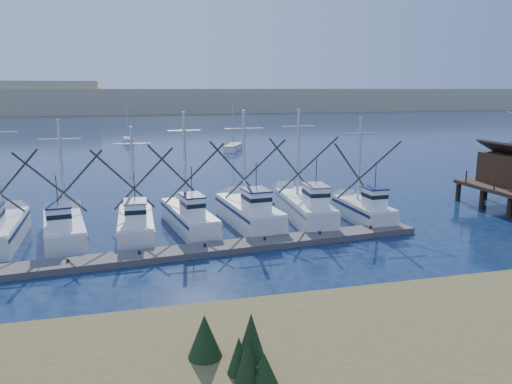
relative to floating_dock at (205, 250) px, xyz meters
The scene contains 6 objects.
ground 8.62m from the floating_dock, 44.54° to the right, with size 500.00×500.00×0.00m, color #0C1C36.
floating_dock is the anchor object (origin of this frame).
dune_ridge 204.10m from the floating_dock, 88.27° to the left, with size 360.00×60.00×10.00m, color tan.
trawler_fleet 5.22m from the floating_dock, 89.44° to the left, with size 28.54×9.50×8.66m.
sailboat_near 52.86m from the floating_dock, 75.98° to the left, with size 4.49×7.01×8.10m.
sailboat_far 67.24m from the floating_dock, 93.42° to the left, with size 2.09×6.08×8.10m.
Camera 1 is at (-10.54, -23.47, 10.04)m, focal length 35.00 mm.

